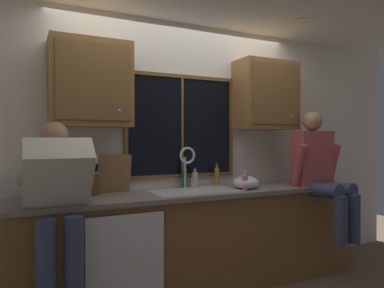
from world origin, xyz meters
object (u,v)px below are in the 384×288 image
object	(u,v)px
knife_block	(91,183)
bottle_tall_clear	(184,178)
cutting_board	(115,174)
bottle_green_glass	(195,179)
bottle_amber_small	(217,176)
mixing_bowl	(246,183)
soap_dispenser	(245,182)
person_sitting_on_counter	(320,168)
person_standing	(58,203)

from	to	relation	value
knife_block	bottle_tall_clear	xyz separation A→B (m)	(0.91, 0.10, -0.01)
knife_block	cutting_board	distance (m)	0.24
bottle_green_glass	bottle_tall_clear	size ratio (longest dim) A/B	0.83
bottle_amber_small	cutting_board	bearing A→B (deg)	179.85
knife_block	bottle_green_glass	xyz separation A→B (m)	(1.01, 0.07, -0.03)
mixing_bowl	bottle_amber_small	size ratio (longest dim) A/B	1.07
knife_block	mixing_bowl	distance (m)	1.43
mixing_bowl	soap_dispenser	xyz separation A→B (m)	(-0.06, -0.07, 0.01)
person_sitting_on_counter	cutting_board	size ratio (longest dim) A/B	3.66
bottle_green_glass	mixing_bowl	bearing A→B (deg)	-36.43
cutting_board	bottle_tall_clear	bearing A→B (deg)	1.79
bottle_amber_small	knife_block	bearing A→B (deg)	-176.58
person_standing	mixing_bowl	size ratio (longest dim) A/B	5.94
bottle_amber_small	mixing_bowl	bearing A→B (deg)	-63.30
knife_block	soap_dispenser	xyz separation A→B (m)	(1.36, -0.29, -0.04)
cutting_board	person_sitting_on_counter	bearing A→B (deg)	-13.87
bottle_tall_clear	bottle_amber_small	bearing A→B (deg)	-3.93
person_sitting_on_counter	knife_block	size ratio (longest dim) A/B	3.92
person_standing	cutting_board	size ratio (longest dim) A/B	4.44
person_standing	bottle_amber_small	world-z (taller)	person_standing
cutting_board	knife_block	bearing A→B (deg)	-160.52
bottle_tall_clear	soap_dispenser	bearing A→B (deg)	-41.09
knife_block	cutting_board	xyz separation A→B (m)	(0.22, 0.08, 0.06)
soap_dispenser	bottle_green_glass	bearing A→B (deg)	133.49
person_standing	soap_dispenser	size ratio (longest dim) A/B	8.16
person_standing	person_sitting_on_counter	world-z (taller)	person_sitting_on_counter
person_standing	mixing_bowl	world-z (taller)	person_standing
knife_block	mixing_bowl	size ratio (longest dim) A/B	1.25
person_standing	bottle_green_glass	size ratio (longest dim) A/B	7.76
bottle_green_glass	bottle_tall_clear	world-z (taller)	bottle_tall_clear
bottle_green_glass	bottle_amber_small	distance (m)	0.25
mixing_bowl	bottle_tall_clear	bearing A→B (deg)	147.33
person_sitting_on_counter	bottle_green_glass	world-z (taller)	person_sitting_on_counter
soap_dispenser	bottle_amber_small	world-z (taller)	bottle_amber_small
person_sitting_on_counter	bottle_tall_clear	distance (m)	1.37
cutting_board	bottle_amber_small	distance (m)	1.04
knife_block	bottle_tall_clear	size ratio (longest dim) A/B	1.35
mixing_bowl	bottle_green_glass	world-z (taller)	bottle_green_glass
soap_dispenser	person_standing	bearing A→B (deg)	-175.01
cutting_board	bottle_tall_clear	distance (m)	0.69
person_sitting_on_counter	bottle_green_glass	distance (m)	1.27
mixing_bowl	person_standing	bearing A→B (deg)	-172.99
person_sitting_on_counter	bottle_amber_small	bearing A→B (deg)	152.39
person_standing	cutting_board	distance (m)	0.75
bottle_green_glass	bottle_tall_clear	xyz separation A→B (m)	(-0.10, 0.03, 0.02)
person_standing	bottle_tall_clear	world-z (taller)	person_standing
cutting_board	bottle_tall_clear	size ratio (longest dim) A/B	1.44
knife_block	bottle_green_glass	size ratio (longest dim) A/B	1.63
bottle_tall_clear	bottle_amber_small	world-z (taller)	bottle_amber_small
cutting_board	soap_dispenser	xyz separation A→B (m)	(1.13, -0.37, -0.10)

